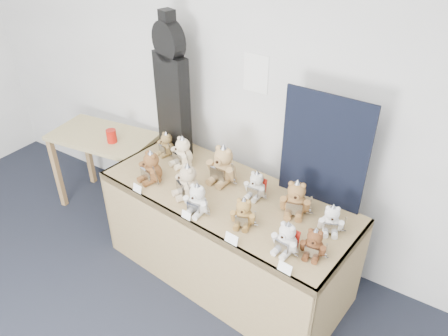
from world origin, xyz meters
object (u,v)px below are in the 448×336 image
Objects in this scene: teddy_front_right at (243,213)px; teddy_back_end at (331,220)px; display_table at (220,218)px; guitar_case at (172,86)px; side_table at (104,147)px; teddy_back_left at (182,153)px; teddy_front_far_left at (151,168)px; teddy_back_far_left at (166,145)px; red_cup at (112,136)px; teddy_front_far_right at (286,239)px; teddy_back_centre_right at (256,186)px; teddy_front_end at (314,244)px; teddy_back_right at (296,199)px; teddy_front_centre at (197,200)px; teddy_front_left at (187,182)px; teddy_back_centre_left at (223,166)px.

teddy_front_right reaches higher than teddy_back_end.
guitar_case is at bearing 156.10° from display_table.
teddy_back_left reaches higher than side_table.
teddy_back_left is at bearing 137.83° from teddy_front_right.
teddy_front_right is (0.88, -0.07, -0.02)m from teddy_front_far_left.
teddy_back_end reaches higher than side_table.
display_table is 9.03× the size of teddy_back_far_left.
red_cup is 0.79m from teddy_back_left.
teddy_front_right is at bearing -12.55° from red_cup.
teddy_front_far_right reaches higher than teddy_back_centre_right.
teddy_front_right is (1.03, -0.56, -0.48)m from guitar_case.
teddy_back_far_left reaches higher than display_table.
teddy_front_end is at bearing -17.91° from side_table.
guitar_case is 0.54m from teddy_back_left.
teddy_back_right is (0.24, 0.31, 0.02)m from teddy_front_right.
side_table is at bearing 174.64° from teddy_front_far_right.
display_table is 7.88× the size of teddy_front_centre.
teddy_front_end is (0.86, 0.04, -0.01)m from teddy_front_centre.
teddy_front_centre is (0.68, -0.62, -0.48)m from guitar_case.
teddy_front_centre is at bearing 172.92° from teddy_front_right.
guitar_case is 1.27m from teddy_front_right.
teddy_back_far_left is (0.57, 0.09, 0.05)m from red_cup.
side_table is 0.99m from teddy_front_far_left.
red_cup is at bearing -166.22° from teddy_front_left.
red_cup is 1.20m from teddy_back_centre_left.
teddy_front_left is (-0.23, -0.08, 0.29)m from display_table.
teddy_front_right is (0.29, -0.14, 0.27)m from display_table.
display_table is at bearing 47.88° from teddy_front_left.
teddy_back_right is (0.76, 0.24, -0.00)m from teddy_front_left.
teddy_back_end is at bearing -27.92° from teddy_back_right.
teddy_front_right is at bearing -7.82° from teddy_back_far_left.
side_table is 1.84m from teddy_front_right.
teddy_front_far_right is at bearing 19.87° from teddy_front_left.
teddy_front_end is (2.12, -0.37, 0.05)m from red_cup.
display_table is 6.95× the size of teddy_back_right.
teddy_back_centre_right reaches higher than display_table.
teddy_back_far_left is at bearing 154.54° from teddy_front_end.
guitar_case is at bearing 166.04° from teddy_back_centre_left.
red_cup is 0.51× the size of teddy_back_centre_right.
teddy_back_centre_left is at bearing -0.41° from guitar_case.
teddy_back_end is at bearing 11.34° from teddy_back_left.
guitar_case reaches higher than teddy_front_far_left.
teddy_front_end is at bearing 24.51° from teddy_front_left.
teddy_front_far_right is 0.40m from teddy_back_right.
red_cup is 0.41× the size of teddy_front_left.
teddy_back_centre_right is (-0.09, 0.33, -0.00)m from teddy_front_right.
guitar_case reaches higher than teddy_front_far_right.
teddy_front_far_left is at bearing -167.29° from display_table.
side_table is 2.20m from teddy_front_far_right.
teddy_front_far_right is (1.38, -0.64, -0.48)m from guitar_case.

